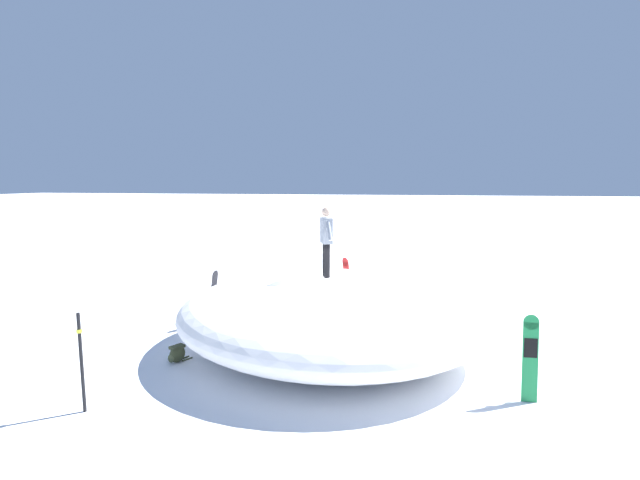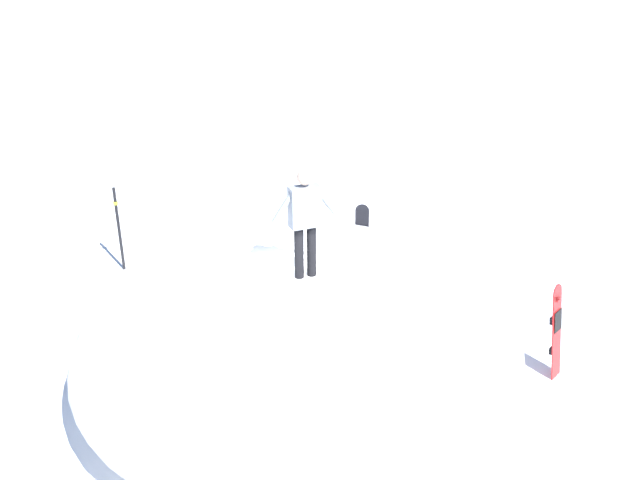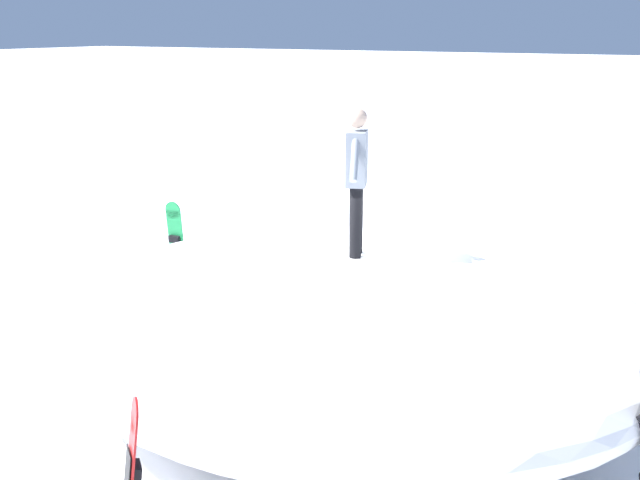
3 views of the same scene
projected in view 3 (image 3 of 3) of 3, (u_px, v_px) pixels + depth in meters
name	position (u px, v px, depth m)	size (l,w,h in m)	color
ground	(365.00, 382.00, 10.47)	(240.00, 240.00, 0.00)	white
snow_mound	(350.00, 324.00, 9.94)	(7.46, 6.75, 1.79)	white
snowboarder_standing	(357.00, 172.00, 9.35)	(0.48, 0.98, 1.69)	black
snowboard_secondary_upright	(177.00, 249.00, 13.45)	(0.29, 0.21, 1.64)	#1E8C47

